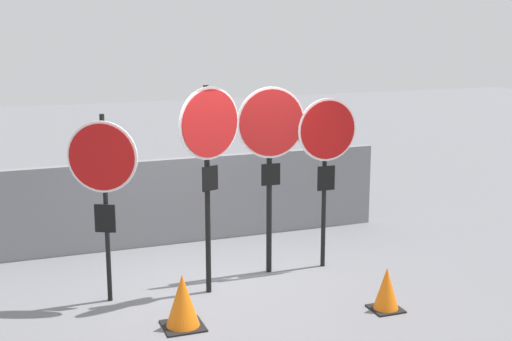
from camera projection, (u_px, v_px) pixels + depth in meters
ground_plane at (234, 284)px, 9.08m from camera, size 40.00×40.00×0.00m
fence_back at (193, 199)px, 10.71m from camera, size 5.94×0.12×1.29m
stop_sign_0 at (103, 170)px, 8.17m from camera, size 0.76×0.40×2.26m
stop_sign_1 at (209, 142)px, 8.39m from camera, size 0.82×0.33×2.56m
stop_sign_2 at (271, 140)px, 9.10m from camera, size 0.92×0.14×2.48m
stop_sign_3 at (327, 144)px, 9.34m from camera, size 0.83×0.12×2.31m
traffic_cone_0 at (386, 289)px, 8.24m from camera, size 0.35×0.35×0.52m
traffic_cone_1 at (183, 301)px, 7.77m from camera, size 0.45×0.45×0.61m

